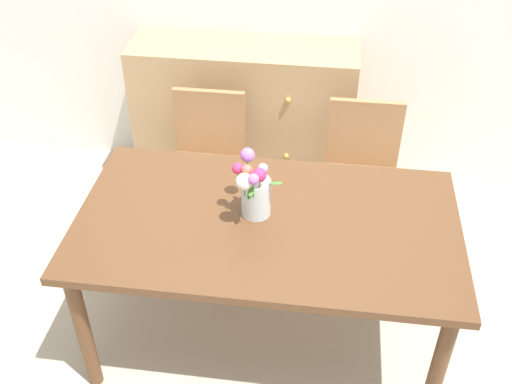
% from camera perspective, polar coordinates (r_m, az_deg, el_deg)
% --- Properties ---
extents(ground_plane, '(12.00, 12.00, 0.00)m').
position_cam_1_polar(ground_plane, '(3.29, 0.89, -12.97)').
color(ground_plane, '#B7AD99').
extents(dining_table, '(1.73, 0.97, 0.77)m').
position_cam_1_polar(dining_table, '(2.79, 1.02, -4.02)').
color(dining_table, brown).
rests_on(dining_table, ground_plane).
extents(chair_left, '(0.42, 0.42, 0.90)m').
position_cam_1_polar(chair_left, '(3.60, -4.57, 3.35)').
color(chair_left, '#9E7047').
rests_on(chair_left, ground_plane).
extents(chair_right, '(0.42, 0.42, 0.90)m').
position_cam_1_polar(chair_right, '(3.54, 9.85, 2.22)').
color(chair_right, '#9E7047').
rests_on(chair_right, ground_plane).
extents(dresser, '(1.40, 0.47, 1.00)m').
position_cam_1_polar(dresser, '(4.00, -1.09, 7.02)').
color(dresser, tan).
rests_on(dresser, ground_plane).
extents(flower_vase, '(0.23, 0.27, 0.30)m').
position_cam_1_polar(flower_vase, '(2.68, -0.18, 0.24)').
color(flower_vase, silver).
rests_on(flower_vase, dining_table).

